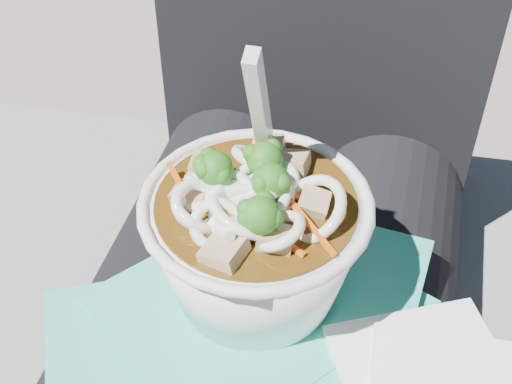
% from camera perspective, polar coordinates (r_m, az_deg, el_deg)
% --- Properties ---
extents(stone_ledge, '(1.03, 0.57, 0.45)m').
position_cam_1_polar(stone_ledge, '(1.01, 2.50, -14.85)').
color(stone_ledge, slate).
rests_on(stone_ledge, ground).
extents(lap, '(0.34, 0.48, 0.16)m').
position_cam_1_polar(lap, '(0.67, 0.50, -11.52)').
color(lap, black).
rests_on(lap, stone_ledge).
extents(person_body, '(0.34, 0.94, 1.00)m').
position_cam_1_polar(person_body, '(0.71, 2.29, -4.50)').
color(person_body, black).
rests_on(person_body, ground).
extents(plastic_bag, '(0.32, 0.30, 0.02)m').
position_cam_1_polar(plastic_bag, '(0.57, 0.91, -10.19)').
color(plastic_bag, '#2DBE9D').
rests_on(plastic_bag, lap).
extents(udon_bowl, '(0.22, 0.22, 0.21)m').
position_cam_1_polar(udon_bowl, '(0.54, -0.06, -3.43)').
color(udon_bowl, white).
rests_on(udon_bowl, plastic_bag).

